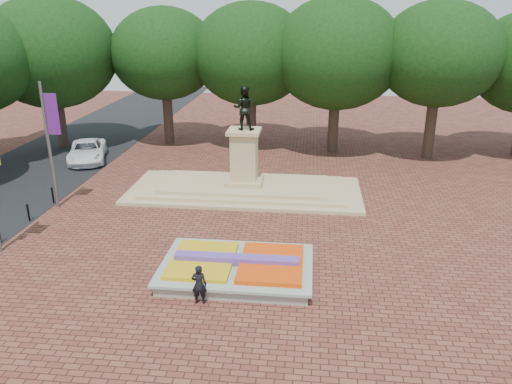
{
  "coord_description": "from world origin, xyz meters",
  "views": [
    {
      "loc": [
        3.84,
        -20.26,
        10.6
      ],
      "look_at": [
        1.34,
        2.24,
        2.2
      ],
      "focal_mm": 35.0,
      "sensor_mm": 36.0,
      "label": 1
    }
  ],
  "objects_px": {
    "van": "(87,151)",
    "flower_bed": "(237,267)",
    "monument": "(244,179)",
    "pedestrian": "(199,284)"
  },
  "relations": [
    {
      "from": "van",
      "to": "flower_bed",
      "type": "bearing_deg",
      "value": -68.01
    },
    {
      "from": "flower_bed",
      "to": "monument",
      "type": "bearing_deg",
      "value": 95.87
    },
    {
      "from": "monument",
      "to": "van",
      "type": "bearing_deg",
      "value": 156.68
    },
    {
      "from": "flower_bed",
      "to": "monument",
      "type": "distance_m",
      "value": 10.07
    },
    {
      "from": "flower_bed",
      "to": "van",
      "type": "distance_m",
      "value": 20.29
    },
    {
      "from": "van",
      "to": "pedestrian",
      "type": "relative_size",
      "value": 3.32
    },
    {
      "from": "monument",
      "to": "van",
      "type": "xyz_separation_m",
      "value": [
        -12.3,
        5.3,
        -0.14
      ]
    },
    {
      "from": "flower_bed",
      "to": "van",
      "type": "height_order",
      "value": "van"
    },
    {
      "from": "pedestrian",
      "to": "monument",
      "type": "bearing_deg",
      "value": -92.52
    },
    {
      "from": "van",
      "to": "pedestrian",
      "type": "distance_m",
      "value": 21.34
    }
  ]
}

